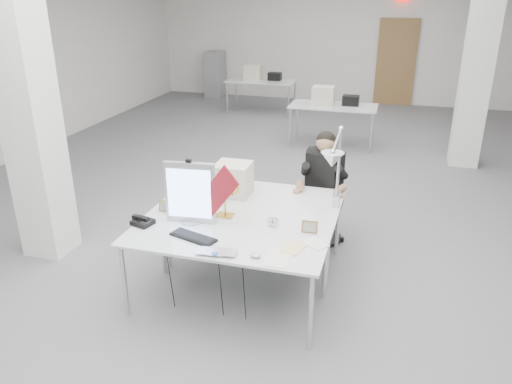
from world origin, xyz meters
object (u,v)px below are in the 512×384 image
at_px(laptop, 215,255).
at_px(desk_phone, 143,222).
at_px(desk_main, 227,236).
at_px(monitor, 190,193).
at_px(architect_lamp, 336,168).
at_px(office_chair, 324,194).
at_px(beige_monitor, 233,179).
at_px(bankers_lamp, 225,200).
at_px(seated_person, 324,170).

distance_m(laptop, desk_phone, 0.93).
height_order(desk_main, monitor, monitor).
distance_m(laptop, architect_lamp, 1.41).
xyz_separation_m(office_chair, beige_monitor, (-0.87, -0.67, 0.34)).
relative_size(desk_main, bankers_lamp, 5.46).
height_order(office_chair, bankers_lamp, office_chair).
distance_m(seated_person, architect_lamp, 0.97).
distance_m(bankers_lamp, architect_lamp, 1.08).
bearing_deg(laptop, seated_person, 65.10).
xyz_separation_m(seated_person, desk_phone, (-1.45, -1.55, -0.12)).
bearing_deg(monitor, seated_person, 46.50).
bearing_deg(seated_person, bankers_lamp, -101.41).
bearing_deg(office_chair, monitor, -104.06).
distance_m(desk_main, bankers_lamp, 0.44).
height_order(bankers_lamp, beige_monitor, beige_monitor).
height_order(seated_person, architect_lamp, architect_lamp).
distance_m(monitor, architect_lamp, 1.36).
bearing_deg(office_chair, desk_main, -89.49).
distance_m(desk_main, desk_phone, 0.82).
xyz_separation_m(seated_person, architect_lamp, (0.22, -0.88, 0.34)).
distance_m(monitor, bankers_lamp, 0.36).
relative_size(monitor, architect_lamp, 0.60).
height_order(seated_person, laptop, seated_person).
relative_size(laptop, beige_monitor, 0.94).
relative_size(office_chair, bankers_lamp, 3.57).
distance_m(desk_main, seated_person, 1.66).
bearing_deg(beige_monitor, laptop, -78.80).
height_order(monitor, bankers_lamp, monitor).
bearing_deg(beige_monitor, office_chair, 36.84).
xyz_separation_m(beige_monitor, architect_lamp, (1.09, -0.26, 0.32)).
bearing_deg(architect_lamp, beige_monitor, 179.71).
bearing_deg(monitor, bankers_lamp, 31.05).
bearing_deg(beige_monitor, desk_main, -75.97).
bearing_deg(monitor, office_chair, 47.49).
xyz_separation_m(desk_main, laptop, (0.03, -0.39, 0.03)).
bearing_deg(laptop, desk_phone, 148.22).
bearing_deg(office_chair, desk_phone, -110.05).
height_order(laptop, bankers_lamp, bankers_lamp).
bearing_deg(desk_phone, bankers_lamp, 44.40).
xyz_separation_m(office_chair, desk_phone, (-1.45, -1.60, 0.19)).
height_order(monitor, laptop, monitor).
relative_size(monitor, beige_monitor, 1.63).
bearing_deg(office_chair, laptop, -84.60).
xyz_separation_m(office_chair, bankers_lamp, (-0.77, -1.21, 0.33)).
bearing_deg(seated_person, desk_main, -90.13).
bearing_deg(architect_lamp, laptop, -114.62).
xyz_separation_m(desk_main, office_chair, (0.63, 1.58, -0.15)).
relative_size(laptop, architect_lamp, 0.34).
bearing_deg(architect_lamp, seated_person, 117.52).
relative_size(seated_person, beige_monitor, 2.46).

